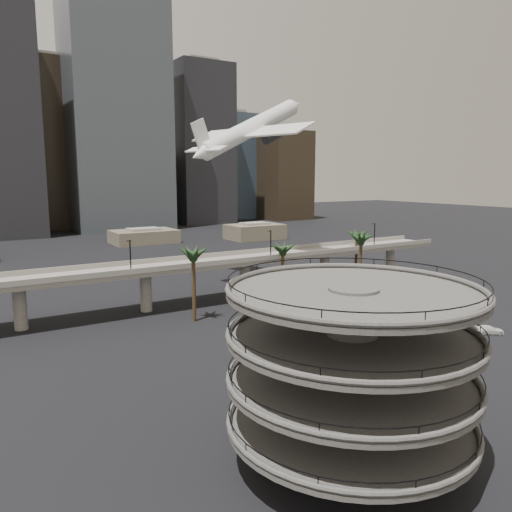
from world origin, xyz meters
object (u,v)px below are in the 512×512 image
car_b (397,345)px  car_c (489,330)px  airborne_jet (251,129)px  parking_ramp (351,359)px  car_a (338,347)px  overpass (198,268)px

car_b → car_c: size_ratio=0.91×
airborne_jet → car_b: bearing=-111.3°
parking_ramp → airborne_jet: (32.73, 70.65, 26.67)m
car_a → car_c: bearing=-107.5°
car_b → car_c: 18.74m
parking_ramp → car_b: (26.64, 18.49, -9.13)m
airborne_jet → car_a: (-14.42, -48.27, -35.75)m
airborne_jet → car_b: 63.56m
overpass → car_a: 37.58m
airborne_jet → parking_ramp: bearing=-129.5°
airborne_jet → car_c: size_ratio=7.87×
overpass → car_b: overpass is taller
overpass → car_a: overpass is taller
overpass → car_a: (5.32, -36.61, -6.58)m
parking_ramp → overpass: parking_ramp is taller
overpass → car_b: (13.64, -40.50, -6.64)m
car_c → parking_ramp: bearing=143.0°
parking_ramp → car_b: size_ratio=5.22×
overpass → car_a: bearing=-81.7°
car_a → overpass: bearing=4.7°
parking_ramp → car_b: parking_ramp is taller
airborne_jet → car_a: size_ratio=8.27×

